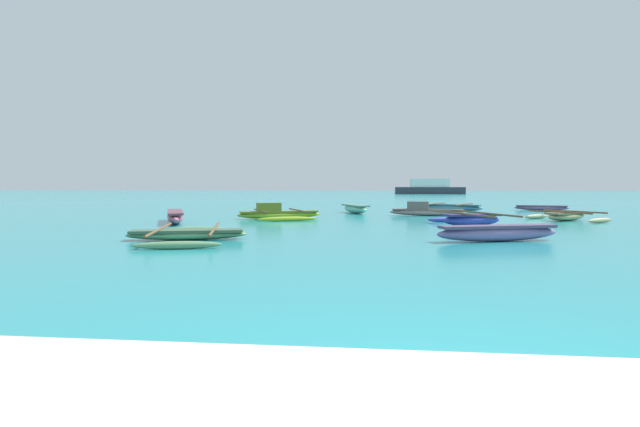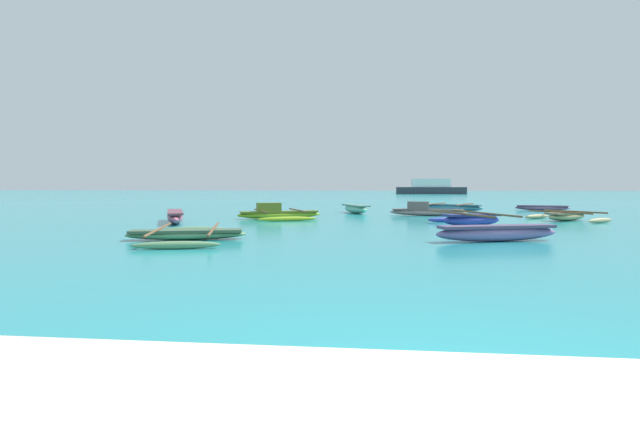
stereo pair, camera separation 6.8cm
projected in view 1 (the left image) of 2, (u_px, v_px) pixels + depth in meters
ground_plane at (481, 419)px, 3.34m from camera, size 240.00×240.00×0.00m
moored_boat_0 at (498, 232)px, 13.75m from camera, size 3.61×1.65×0.45m
moored_boat_1 at (278, 213)px, 22.82m from camera, size 3.79×4.31×0.73m
moored_boat_2 at (566, 216)px, 21.58m from camera, size 3.21×3.50×0.42m
moored_boat_3 at (426, 211)px, 24.90m from camera, size 3.79×0.91×0.71m
moored_boat_4 at (450, 208)px, 29.02m from camera, size 3.76×4.08×0.46m
moored_boat_5 at (175, 216)px, 20.37m from camera, size 2.12×3.87×0.48m
moored_boat_6 at (472, 220)px, 18.70m from camera, size 2.94×4.75×0.52m
moored_boat_7 at (541, 207)px, 30.04m from camera, size 3.10×1.11×0.30m
moored_boat_8 at (355, 208)px, 27.12m from camera, size 1.76×2.83×0.46m
moored_boat_9 at (187, 234)px, 14.12m from camera, size 3.43×4.76×0.34m
distant_ferry at (430, 188)px, 80.88m from camera, size 11.07×2.44×2.44m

